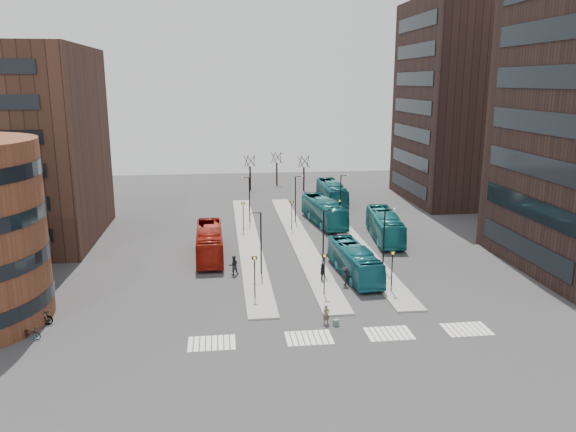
{
  "coord_description": "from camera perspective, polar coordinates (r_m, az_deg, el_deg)",
  "views": [
    {
      "loc": [
        -7.04,
        -33.05,
        18.1
      ],
      "look_at": [
        -0.44,
        21.14,
        5.0
      ],
      "focal_mm": 35.0,
      "sensor_mm": 36.0,
      "label": 1
    }
  ],
  "objects": [
    {
      "name": "teal_bus_c",
      "position": [
        66.72,
        9.79,
        -1.01
      ],
      "size": [
        3.95,
        11.85,
        3.24
      ],
      "primitive_type": "imported",
      "rotation": [
        0.0,
        0.0,
        -0.11
      ],
      "color": "#166C6F",
      "rests_on": "ground"
    },
    {
      "name": "sign_poles",
      "position": [
        58.84,
        1.75,
        -1.98
      ],
      "size": [
        12.45,
        22.12,
        3.65
      ],
      "color": "black",
      "rests_on": "ground"
    },
    {
      "name": "ground",
      "position": [
        38.33,
        4.62,
        -14.73
      ],
      "size": [
        160.0,
        160.0,
        0.0
      ],
      "primitive_type": "plane",
      "color": "#2D2D30",
      "rests_on": "ground"
    },
    {
      "name": "traveller",
      "position": [
        43.62,
        3.91,
        -9.97
      ],
      "size": [
        0.57,
        0.4,
        1.5
      ],
      "primitive_type": "imported",
      "rotation": [
        0.0,
        0.0,
        0.07
      ],
      "color": "brown",
      "rests_on": "ground"
    },
    {
      "name": "commuter_b",
      "position": [
        52.34,
        3.51,
        -5.74
      ],
      "size": [
        0.78,
        1.12,
        1.76
      ],
      "primitive_type": "imported",
      "rotation": [
        0.0,
        0.0,
        1.2
      ],
      "color": "black",
      "rests_on": "ground"
    },
    {
      "name": "red_bus",
      "position": [
        59.82,
        -7.98,
        -2.67
      ],
      "size": [
        2.87,
        11.4,
        3.16
      ],
      "primitive_type": "imported",
      "rotation": [
        0.0,
        0.0,
        0.02
      ],
      "color": "#98180B",
      "rests_on": "ground"
    },
    {
      "name": "teal_bus_d",
      "position": [
        85.19,
        4.46,
        2.34
      ],
      "size": [
        2.89,
        12.02,
        3.34
      ],
      "primitive_type": "imported",
      "rotation": [
        0.0,
        0.0,
        -0.01
      ],
      "color": "#145C64",
      "rests_on": "ground"
    },
    {
      "name": "island_right",
      "position": [
        67.28,
        6.24,
        -2.13
      ],
      "size": [
        2.5,
        45.0,
        0.15
      ],
      "primitive_type": "cube",
      "color": "gray",
      "rests_on": "ground"
    },
    {
      "name": "bare_trees",
      "position": [
        97.43,
        -1.15,
        4.41
      ],
      "size": [
        10.97,
        8.14,
        5.9
      ],
      "color": "black",
      "rests_on": "ground"
    },
    {
      "name": "bicycle_near",
      "position": [
        45.3,
        -24.72,
        -10.75
      ],
      "size": [
        1.8,
        1.12,
        0.89
      ],
      "primitive_type": "imported",
      "rotation": [
        0.0,
        0.0,
        1.23
      ],
      "color": "gray",
      "rests_on": "ground"
    },
    {
      "name": "island_mid",
      "position": [
        66.2,
        1.17,
        -2.31
      ],
      "size": [
        2.5,
        45.0,
        0.15
      ],
      "primitive_type": "cube",
      "color": "gray",
      "rests_on": "ground"
    },
    {
      "name": "bicycle_far",
      "position": [
        47.74,
        -23.73,
        -9.34
      ],
      "size": [
        2.02,
        1.24,
        1.0
      ],
      "primitive_type": "imported",
      "rotation": [
        0.0,
        0.0,
        1.25
      ],
      "color": "gray",
      "rests_on": "ground"
    },
    {
      "name": "bicycle_mid",
      "position": [
        47.23,
        -23.92,
        -9.53
      ],
      "size": [
        1.91,
        0.77,
        1.12
      ],
      "primitive_type": "imported",
      "rotation": [
        0.0,
        0.0,
        1.71
      ],
      "color": "gray",
      "rests_on": "ground"
    },
    {
      "name": "tower_far",
      "position": [
        91.81,
        18.55,
        10.88
      ],
      "size": [
        20.12,
        20.0,
        30.0
      ],
      "color": "black",
      "rests_on": "ground"
    },
    {
      "name": "commuter_a",
      "position": [
        54.23,
        -5.55,
        -5.01
      ],
      "size": [
        1.04,
        0.87,
        1.89
      ],
      "primitive_type": "imported",
      "rotation": [
        0.0,
        0.0,
        3.33
      ],
      "color": "black",
      "rests_on": "ground"
    },
    {
      "name": "lamp_posts",
      "position": [
        63.5,
        2.0,
        0.27
      ],
      "size": [
        14.04,
        20.24,
        6.12
      ],
      "color": "black",
      "rests_on": "ground"
    },
    {
      "name": "teal_bus_a",
      "position": [
        53.89,
        6.76,
        -4.58
      ],
      "size": [
        3.26,
        10.68,
        2.93
      ],
      "primitive_type": "imported",
      "rotation": [
        0.0,
        0.0,
        0.08
      ],
      "color": "#15606D",
      "rests_on": "ground"
    },
    {
      "name": "suitcase",
      "position": [
        43.6,
        4.89,
        -10.74
      ],
      "size": [
        0.47,
        0.42,
        0.49
      ],
      "primitive_type": "cube",
      "rotation": [
        0.0,
        0.0,
        0.32
      ],
      "color": "navy",
      "rests_on": "ground"
    },
    {
      "name": "commuter_c",
      "position": [
        51.54,
        5.79,
        -6.12
      ],
      "size": [
        0.8,
        1.2,
        1.73
      ],
      "primitive_type": "imported",
      "rotation": [
        0.0,
        0.0,
        4.56
      ],
      "color": "black",
      "rests_on": "ground"
    },
    {
      "name": "island_left",
      "position": [
        65.65,
        -4.03,
        -2.48
      ],
      "size": [
        2.5,
        45.0,
        0.15
      ],
      "primitive_type": "cube",
      "color": "gray",
      "rests_on": "ground"
    },
    {
      "name": "teal_bus_b",
      "position": [
        73.15,
        3.66,
        0.48
      ],
      "size": [
        4.25,
        12.16,
        3.31
      ],
      "primitive_type": "imported",
      "rotation": [
        0.0,
        0.0,
        0.13
      ],
      "color": "#156369",
      "rests_on": "ground"
    },
    {
      "name": "crosswalk_stripes",
      "position": [
        42.16,
        5.91,
        -12.0
      ],
      "size": [
        22.35,
        2.4,
        0.01
      ],
      "color": "silver",
      "rests_on": "ground"
    }
  ]
}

